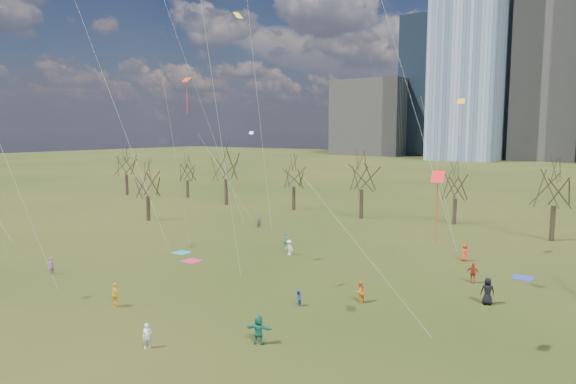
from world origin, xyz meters
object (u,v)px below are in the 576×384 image
Objects in this scene: blanket_teal at (181,253)px; blanket_navy at (523,278)px; person_1 at (147,336)px; blanket_crimson at (192,261)px; person_4 at (115,295)px.

blanket_navy is (29.96, 10.03, 0.00)m from blanket_teal.
blanket_crimson is at bearing 68.49° from person_1.
blanket_navy and blanket_crimson have the same top height.
person_4 is (4.74, -12.03, 0.84)m from blanket_crimson.
person_4 reaches higher than blanket_teal.
person_1 is at bearing 172.37° from person_4.
person_4 is (-22.02, -23.79, 0.84)m from blanket_navy.
blanket_crimson is (3.21, -1.73, 0.00)m from blanket_teal.
person_1 reaches higher than blanket_navy.
person_4 is at bearing 96.11° from person_1.
blanket_crimson is at bearing -28.30° from blanket_teal.
blanket_teal is 1.00× the size of blanket_crimson.
person_4 reaches higher than blanket_navy.
blanket_navy is 0.94× the size of person_4.
person_4 reaches higher than blanket_crimson.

